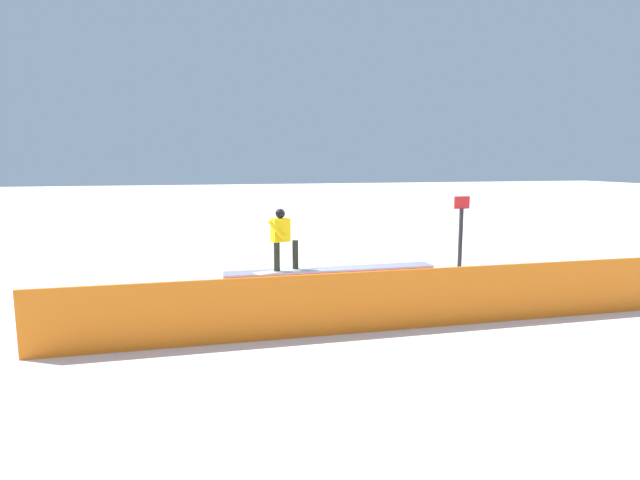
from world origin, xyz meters
TOP-DOWN VIEW (x-y plane):
  - ground_plane at (0.00, 0.00)m, footprint 120.00×120.00m
  - grind_box at (0.00, 0.00)m, footprint 5.04×0.62m
  - snowboarder at (1.17, 0.01)m, footprint 1.55×0.70m
  - safety_fence at (0.00, 3.11)m, footprint 11.73×0.29m
  - trail_marker at (-3.15, 0.37)m, footprint 0.40×0.10m

SIDE VIEW (x-z plane):
  - ground_plane at x=0.00m, z-range 0.00..0.00m
  - grind_box at x=0.00m, z-range -0.02..0.51m
  - safety_fence at x=0.00m, z-range 0.00..1.10m
  - trail_marker at x=-3.15m, z-range 0.07..2.28m
  - snowboarder at x=1.17m, z-range 0.60..2.04m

